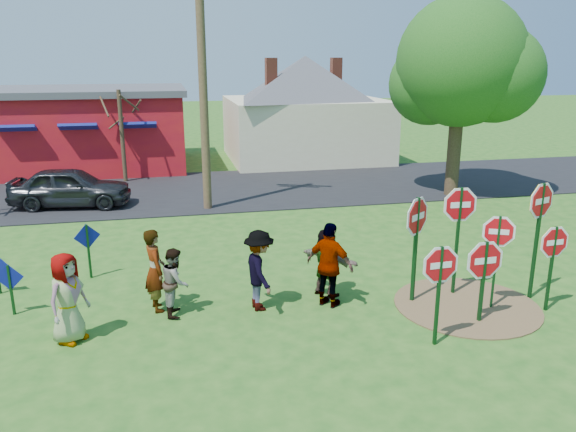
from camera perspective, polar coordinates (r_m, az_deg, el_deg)
The scene contains 24 objects.
ground at distance 12.73m, azimuth -2.78°, elevation -9.09°, with size 120.00×120.00×0.00m, color #215317.
road at distance 23.58m, azimuth -7.52°, elevation 2.66°, with size 120.00×7.50×0.04m, color black.
dirt_patch at distance 13.32m, azimuth 17.68°, elevation -8.64°, with size 3.20×3.20×0.03m, color brown.
red_building at distance 29.80m, azimuth -19.52°, elevation 8.46°, with size 9.40×7.69×3.90m.
cream_house at distance 30.40m, azimuth 1.72°, elevation 11.31°, with size 9.40×9.40×6.50m.
stop_sign_a at distance 10.92m, azimuth 15.17°, elevation -5.68°, with size 1.00×0.07×2.14m.
stop_sign_b at distance 13.25m, azimuth 17.01°, elevation 0.20°, with size 1.08×0.08×2.71m.
stop_sign_c at distance 12.86m, azimuth 20.54°, elevation -2.40°, with size 0.86×0.41×2.24m.
stop_sign_d at distance 13.61m, azimuth 24.24°, elevation 0.42°, with size 1.03×0.39×2.86m.
stop_sign_e at distance 12.19m, azimuth 19.32°, elevation -4.77°, with size 1.11×0.08×1.93m.
stop_sign_f at distance 13.25m, azimuth 25.38°, elevation -2.97°, with size 0.95×0.08×2.05m.
stop_sign_g at distance 12.63m, azimuth 12.93°, elevation -1.02°, with size 0.97×0.70×2.60m.
blue_diamond_b at distance 13.42m, azimuth -26.39°, elevation -6.19°, with size 0.59×0.06×1.15m.
blue_diamond_d at distance 14.78m, azimuth -19.66°, elevation -2.74°, with size 0.61×0.26×1.42m.
person_a at distance 11.69m, azimuth -21.50°, elevation -7.75°, with size 0.89×0.58×1.81m, color #3D4088.
person_b at distance 12.53m, azimuth -13.36°, elevation -5.37°, with size 0.67×0.44×1.85m, color #21746D.
person_c at distance 12.30m, azimuth -11.37°, elevation -6.54°, with size 0.72×0.56×1.49m, color brown.
person_d at distance 12.25m, azimuth -2.93°, elevation -5.54°, with size 1.16×0.67×1.80m, color #38383D.
person_e at distance 12.39m, azimuth 4.27°, elevation -5.00°, with size 1.13×0.47×1.93m, color #4B2E58.
person_f at distance 13.00m, azimuth 3.92°, elevation -4.68°, with size 1.50×0.48×1.62m, color #1E512A.
suv at distance 22.05m, azimuth -21.23°, elevation 2.77°, with size 1.71×4.26×1.45m, color #343338.
utility_pole at distance 20.01m, azimuth -8.71°, elevation 14.92°, with size 2.25×0.97×9.66m.
leafy_tree at distance 22.93m, azimuth 17.42°, elevation 14.09°, with size 5.38×4.91×7.64m.
bare_tree_east at distance 25.57m, azimuth -16.60°, elevation 9.04°, with size 1.80×1.80×4.01m.
Camera 1 is at (-1.88, -11.38, 5.39)m, focal length 35.00 mm.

